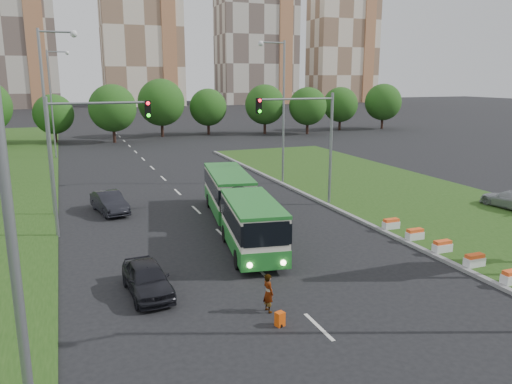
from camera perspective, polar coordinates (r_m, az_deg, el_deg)
name	(u,v)px	position (r m, az deg, el deg)	size (l,w,h in m)	color
ground	(315,262)	(25.36, 6.76, -7.94)	(360.00, 360.00, 0.00)	black
grass_median	(421,202)	(38.75, 18.34, -1.06)	(14.00, 60.00, 0.15)	#204413
median_kerb	(339,210)	(34.82, 9.44, -2.08)	(0.30, 60.00, 0.18)	gray
lane_markings	(172,187)	(42.66, -9.53, 0.56)	(0.20, 100.00, 0.01)	silver
flower_planters	(458,253)	(27.07, 22.07, -6.46)	(1.10, 11.50, 0.60)	white
traffic_mast_median	(311,132)	(34.98, 6.28, 6.86)	(5.76, 0.32, 8.00)	gray
traffic_mast_left	(80,144)	(30.11, -19.42, 5.24)	(5.76, 0.32, 8.00)	gray
street_lamps	(202,126)	(32.10, -6.23, 7.49)	(36.00, 60.00, 12.00)	gray
tree_line	(207,108)	(78.93, -5.59, 9.58)	(120.00, 8.00, 9.00)	#1E5115
apartment_tower_cwest	(3,19)	(172.28, -26.93, 17.24)	(28.00, 15.00, 52.00)	beige
apartment_tower_ceast	(141,27)	(173.63, -13.01, 17.88)	(25.00, 15.00, 50.00)	beige
apartment_tower_east	(256,36)	(183.85, 0.03, 17.43)	(27.00, 15.00, 47.00)	beige
midrise_east	(342,48)	(198.93, 9.85, 15.89)	(24.00, 14.00, 40.00)	beige
articulated_bus	(236,205)	(29.88, -2.31, -1.53)	(2.39, 15.31, 2.52)	silver
car_left_near	(147,278)	(21.91, -12.33, -9.62)	(1.66, 4.12, 1.40)	black
car_left_far	(109,202)	(35.36, -16.40, -1.15)	(1.53, 4.39, 1.45)	black
car_median	(511,199)	(38.81, 27.13, -0.74)	(1.77, 4.35, 1.26)	#9CA0A4
pedestrian	(268,293)	(19.89, 1.42, -11.44)	(0.57, 0.38, 1.57)	gray
shopping_trolley	(280,319)	(19.06, 2.75, -14.31)	(0.32, 0.34, 0.55)	#D94A0B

